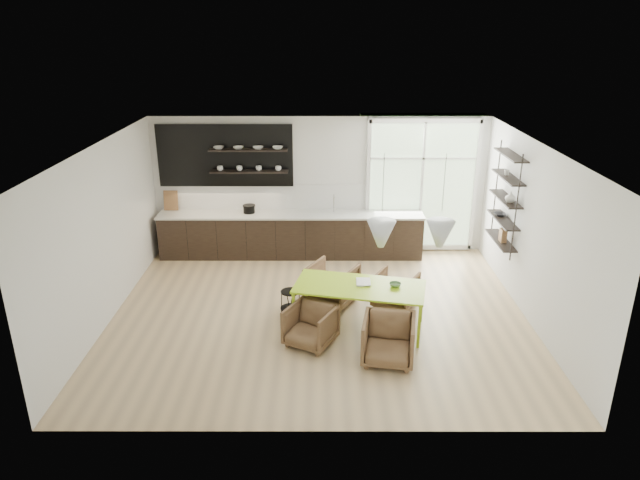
{
  "coord_description": "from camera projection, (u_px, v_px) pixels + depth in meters",
  "views": [
    {
      "loc": [
        0.02,
        -8.66,
        4.66
      ],
      "look_at": [
        0.01,
        0.6,
        1.13
      ],
      "focal_mm": 32.0,
      "sensor_mm": 36.0,
      "label": 1
    }
  ],
  "objects": [
    {
      "name": "table_bowl",
      "position": [
        395.0,
        285.0,
        9.03
      ],
      "size": [
        0.2,
        0.2,
        0.06
      ],
      "primitive_type": "imported",
      "rotation": [
        0.0,
        0.0,
        -0.11
      ],
      "color": "#5C8550",
      "rests_on": "dining_table"
    },
    {
      "name": "wire_stool",
      "position": [
        290.0,
        299.0,
        9.64
      ],
      "size": [
        0.35,
        0.35,
        0.44
      ],
      "rotation": [
        0.0,
        0.0,
        -0.09
      ],
      "color": "black",
      "rests_on": "ground"
    },
    {
      "name": "armchair_front_left",
      "position": [
        311.0,
        326.0,
        8.74
      ],
      "size": [
        0.92,
        0.93,
        0.63
      ],
      "primitive_type": "imported",
      "rotation": [
        0.0,
        0.0,
        -0.49
      ],
      "color": "brown",
      "rests_on": "ground"
    },
    {
      "name": "dining_table",
      "position": [
        360.0,
        289.0,
        9.08
      ],
      "size": [
        2.21,
        1.34,
        0.75
      ],
      "rotation": [
        0.0,
        0.0,
        -0.21
      ],
      "color": "#A6D71C",
      "rests_on": "ground"
    },
    {
      "name": "armchair_front_right",
      "position": [
        388.0,
        340.0,
        8.3
      ],
      "size": [
        0.86,
        0.88,
        0.69
      ],
      "primitive_type": "imported",
      "rotation": [
        0.0,
        0.0,
        -0.17
      ],
      "color": "brown",
      "rests_on": "ground"
    },
    {
      "name": "armchair_back_left",
      "position": [
        332.0,
        284.0,
        10.05
      ],
      "size": [
        1.05,
        1.06,
        0.72
      ],
      "primitive_type": "imported",
      "rotation": [
        0.0,
        0.0,
        2.64
      ],
      "color": "brown",
      "rests_on": "ground"
    },
    {
      "name": "right_shelving",
      "position": [
        506.0,
        202.0,
        10.26
      ],
      "size": [
        0.26,
        1.22,
        1.9
      ],
      "color": "black",
      "rests_on": "ground"
    },
    {
      "name": "table_book",
      "position": [
        356.0,
        282.0,
        9.16
      ],
      "size": [
        0.24,
        0.31,
        0.03
      ],
      "primitive_type": "imported",
      "rotation": [
        0.0,
        0.0,
        -0.03
      ],
      "color": "white",
      "rests_on": "dining_table"
    },
    {
      "name": "room",
      "position": [
        352.0,
        213.0,
        10.26
      ],
      "size": [
        7.02,
        6.01,
        2.91
      ],
      "color": "tan",
      "rests_on": "ground"
    },
    {
      "name": "kitchen_run",
      "position": [
        287.0,
        228.0,
        12.05
      ],
      "size": [
        5.54,
        0.69,
        2.75
      ],
      "color": "black",
      "rests_on": "ground"
    },
    {
      "name": "armchair_back_right",
      "position": [
        396.0,
        290.0,
        9.93
      ],
      "size": [
        0.92,
        0.92,
        0.62
      ],
      "primitive_type": "imported",
      "rotation": [
        0.0,
        0.0,
        2.63
      ],
      "color": "brown",
      "rests_on": "ground"
    }
  ]
}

